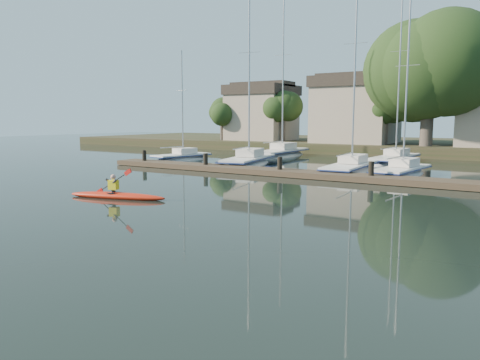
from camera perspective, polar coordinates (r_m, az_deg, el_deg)
The scene contains 10 objects.
ground at distance 17.44m, azimuth -7.76°, elevation -4.78°, with size 160.00×160.00×0.00m, color black.
kayak at distance 22.45m, azimuth -14.84°, elevation -1.71°, with size 4.90×1.98×1.57m.
dock at distance 29.38m, azimuth 10.06°, elevation 0.60°, with size 34.00×2.00×1.80m.
sailboat_0 at distance 41.68m, azimuth -7.12°, elevation 2.16°, with size 3.09×6.96×10.67m.
sailboat_1 at distance 36.85m, azimuth 0.97°, elevation 1.47°, with size 4.08×9.48×15.06m.
sailboat_2 at distance 32.97m, azimuth 13.32°, elevation 0.58°, with size 2.49×9.08×14.90m.
sailboat_3 at distance 31.90m, azimuth 19.07°, elevation 0.14°, with size 2.74×7.70×12.15m.
sailboat_5 at distance 45.33m, azimuth 4.99°, elevation 2.58°, with size 2.38×10.01×16.55m.
sailboat_6 at distance 41.04m, azimuth 18.29°, elevation 1.74°, with size 2.72×9.93×15.60m.
shore at distance 54.13m, azimuth 22.45°, elevation 6.49°, with size 90.00×25.25×12.75m.
Camera 1 is at (11.00, -13.02, 3.71)m, focal length 35.00 mm.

